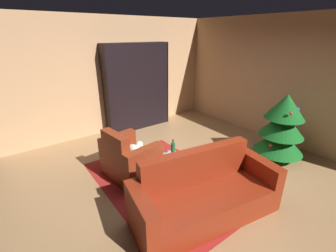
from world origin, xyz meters
TOP-DOWN VIEW (x-y plane):
  - ground_plane at (0.00, 0.00)m, footprint 6.67×6.67m
  - wall_back at (0.00, 2.68)m, footprint 5.68×0.06m
  - wall_left at (-2.81, 0.00)m, footprint 0.06×5.43m
  - area_rug at (-0.09, -0.46)m, footprint 2.80×1.87m
  - bookshelf_unit at (-2.56, 0.57)m, footprint 0.36×1.72m
  - armchair_red at (-0.60, -0.84)m, footprint 1.01×0.82m
  - couch_red at (0.83, -0.44)m, footprint 1.10×2.14m
  - coffee_table at (-0.08, -0.34)m, footprint 0.61×0.61m
  - book_stack_on_table at (-0.03, -0.38)m, footprint 0.21×0.17m
  - bottle_on_table at (-0.18, -0.21)m, footprint 0.08×0.08m
  - decorated_tree at (0.59, 1.86)m, footprint 0.92×0.92m

SIDE VIEW (x-z plane):
  - ground_plane at x=0.00m, z-range 0.00..0.00m
  - area_rug at x=-0.09m, z-range 0.00..0.01m
  - couch_red at x=0.83m, z-range -0.15..0.76m
  - armchair_red at x=-0.60m, z-range -0.13..0.78m
  - coffee_table at x=-0.08m, z-range 0.16..0.58m
  - book_stack_on_table at x=-0.03m, z-range 0.41..0.54m
  - bottle_on_table at x=-0.18m, z-range 0.38..0.68m
  - decorated_tree at x=0.59m, z-range 0.02..1.36m
  - bookshelf_unit at x=-2.56m, z-range -0.02..2.15m
  - wall_back at x=0.00m, z-range 0.00..2.77m
  - wall_left at x=-2.81m, z-range 0.00..2.77m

